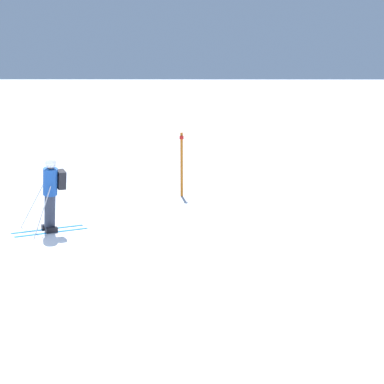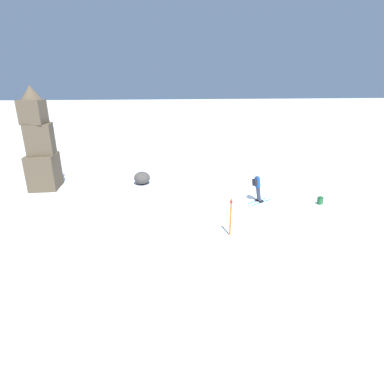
{
  "view_description": "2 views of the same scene",
  "coord_description": "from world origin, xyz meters",
  "px_view_note": "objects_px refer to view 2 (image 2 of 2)",
  "views": [
    {
      "loc": [
        14.06,
        3.71,
        4.03
      ],
      "look_at": [
        0.28,
        3.51,
        1.26
      ],
      "focal_mm": 60.0,
      "sensor_mm": 36.0,
      "label": 1
    },
    {
      "loc": [
        -18.5,
        6.93,
        7.18
      ],
      "look_at": [
        -2.3,
        4.62,
        1.33
      ],
      "focal_mm": 28.0,
      "sensor_mm": 36.0,
      "label": 2
    }
  ],
  "objects_px": {
    "skier": "(258,185)",
    "exposed_boulder_0": "(142,178)",
    "trail_marker": "(231,216)",
    "spare_backpack": "(320,201)",
    "rock_pillar": "(40,148)"
  },
  "relations": [
    {
      "from": "spare_backpack",
      "to": "exposed_boulder_0",
      "type": "xyz_separation_m",
      "value": [
        5.91,
        11.32,
        0.22
      ]
    },
    {
      "from": "skier",
      "to": "trail_marker",
      "type": "bearing_deg",
      "value": 117.22
    },
    {
      "from": "rock_pillar",
      "to": "trail_marker",
      "type": "bearing_deg",
      "value": -128.55
    },
    {
      "from": "spare_backpack",
      "to": "exposed_boulder_0",
      "type": "bearing_deg",
      "value": 138.06
    },
    {
      "from": "exposed_boulder_0",
      "to": "trail_marker",
      "type": "distance_m",
      "value": 10.25
    },
    {
      "from": "trail_marker",
      "to": "exposed_boulder_0",
      "type": "bearing_deg",
      "value": 26.21
    },
    {
      "from": "spare_backpack",
      "to": "trail_marker",
      "type": "distance_m",
      "value": 7.59
    },
    {
      "from": "skier",
      "to": "rock_pillar",
      "type": "bearing_deg",
      "value": 43.09
    },
    {
      "from": "spare_backpack",
      "to": "exposed_boulder_0",
      "type": "relative_size",
      "value": 0.35
    },
    {
      "from": "skier",
      "to": "trail_marker",
      "type": "xyz_separation_m",
      "value": [
        -4.42,
        2.98,
        0.02
      ]
    },
    {
      "from": "skier",
      "to": "exposed_boulder_0",
      "type": "xyz_separation_m",
      "value": [
        4.76,
        7.5,
        -0.6
      ]
    },
    {
      "from": "skier",
      "to": "trail_marker",
      "type": "distance_m",
      "value": 5.33
    },
    {
      "from": "skier",
      "to": "spare_backpack",
      "type": "bearing_deg",
      "value": -135.52
    },
    {
      "from": "trail_marker",
      "to": "skier",
      "type": "bearing_deg",
      "value": -34.03
    },
    {
      "from": "skier",
      "to": "exposed_boulder_0",
      "type": "height_order",
      "value": "skier"
    }
  ]
}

